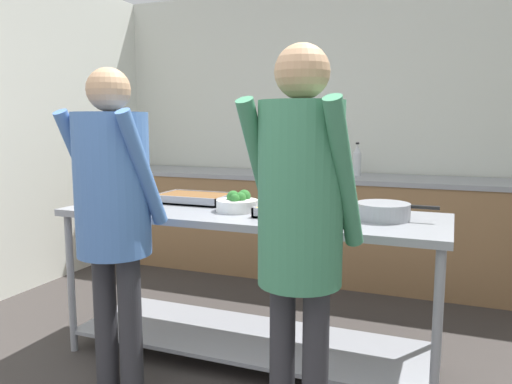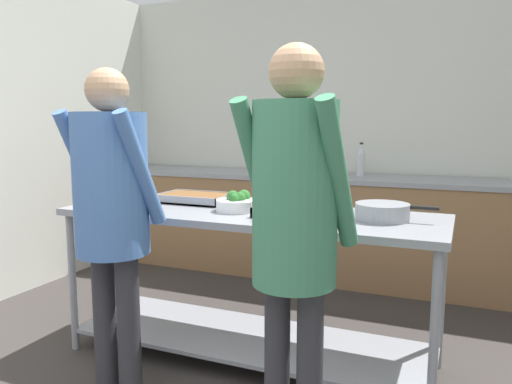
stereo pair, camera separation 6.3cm
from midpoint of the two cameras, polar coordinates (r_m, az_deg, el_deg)
name	(u,v)px [view 2 (the right image)]	position (r m, az deg, el deg)	size (l,w,h in m)	color
wall_rear	(345,130)	(4.81, 10.46, 6.95)	(4.64, 0.06, 2.65)	silver
wall_left	(0,132)	(4.38, -26.83, 6.14)	(0.06, 3.84, 2.65)	silver
back_counter	(333,227)	(4.55, 9.15, -3.95)	(4.48, 0.65, 0.93)	olive
serving_counter	(249,260)	(2.94, -0.15, -7.76)	(2.20, 0.73, 0.89)	gray
plate_stack	(138,198)	(3.35, -12.86, -0.66)	(0.24, 0.24, 0.04)	white
serving_tray_roast	(196,198)	(3.23, -6.33, -0.70)	(0.45, 0.30, 0.05)	gray
broccoli_bowl	(237,203)	(2.88, -1.54, -1.29)	(0.24, 0.24, 0.12)	silver
serving_tray_vegetables	(296,211)	(2.74, 5.22, -2.23)	(0.41, 0.30, 0.05)	gray
sauce_pan	(383,211)	(2.71, 14.90, -2.11)	(0.42, 0.28, 0.09)	gray
guest_serving_left	(112,200)	(2.54, -15.50, -0.88)	(0.48, 0.36, 1.66)	#2D2D33
guest_serving_right	(295,213)	(1.93, 5.38, -2.39)	(0.47, 0.38, 1.69)	#2D2D33
water_bottle	(361,161)	(4.47, 12.31, 3.53)	(0.07, 0.07, 0.29)	silver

